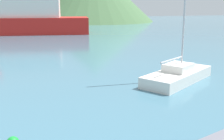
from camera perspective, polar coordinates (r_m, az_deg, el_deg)
name	(u,v)px	position (r m, az deg, el deg)	size (l,w,h in m)	color
sailboat_inner	(178,74)	(18.78, 13.24, -0.79)	(6.30, 4.89, 11.31)	white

